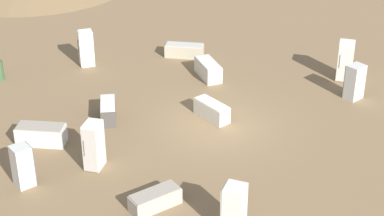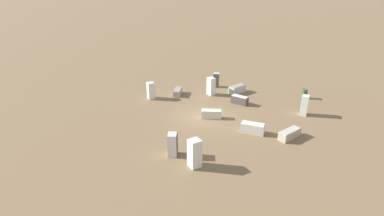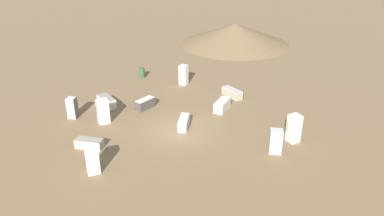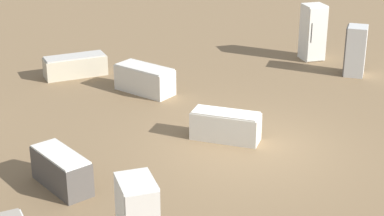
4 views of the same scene
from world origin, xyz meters
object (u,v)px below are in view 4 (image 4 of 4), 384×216
(discarded_fridge_0, at_px, (61,170))
(discarded_fridge_10, at_px, (75,66))
(discarded_fridge_1, at_px, (145,79))
(discarded_fridge_4, at_px, (355,51))
(discarded_fridge_9, at_px, (313,32))
(discarded_fridge_7, at_px, (226,126))

(discarded_fridge_0, height_order, discarded_fridge_10, discarded_fridge_0)
(discarded_fridge_1, height_order, discarded_fridge_4, discarded_fridge_4)
(discarded_fridge_1, bearing_deg, discarded_fridge_10, 94.58)
(discarded_fridge_9, bearing_deg, discarded_fridge_7, 47.42)
(discarded_fridge_7, bearing_deg, discarded_fridge_9, 172.30)
(discarded_fridge_1, distance_m, discarded_fridge_7, 3.90)
(discarded_fridge_1, relative_size, discarded_fridge_7, 1.01)
(discarded_fridge_1, relative_size, discarded_fridge_10, 0.88)
(discarded_fridge_7, relative_size, discarded_fridge_9, 0.94)
(discarded_fridge_0, relative_size, discarded_fridge_4, 1.06)
(discarded_fridge_7, height_order, discarded_fridge_10, discarded_fridge_7)
(discarded_fridge_7, bearing_deg, discarded_fridge_10, -118.28)
(discarded_fridge_7, bearing_deg, discarded_fridge_0, -37.51)
(discarded_fridge_4, height_order, discarded_fridge_10, discarded_fridge_4)
(discarded_fridge_4, xyz_separation_m, discarded_fridge_9, (0.78, -1.73, 0.15))
(discarded_fridge_4, distance_m, discarded_fridge_9, 1.90)
(discarded_fridge_10, bearing_deg, discarded_fridge_1, -146.47)
(discarded_fridge_7, xyz_separation_m, discarded_fridge_10, (3.64, -5.26, -0.03))
(discarded_fridge_4, bearing_deg, discarded_fridge_10, 108.16)
(discarded_fridge_0, relative_size, discarded_fridge_1, 0.94)
(discarded_fridge_0, height_order, discarded_fridge_7, discarded_fridge_0)
(discarded_fridge_4, height_order, discarded_fridge_7, discarded_fridge_4)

